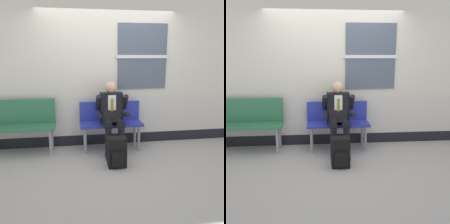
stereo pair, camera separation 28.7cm
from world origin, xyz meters
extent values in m
plane|color=#9E9991|center=(0.00, 0.00, 0.00)|extent=(18.00, 18.00, 0.00)
cube|color=beige|center=(0.00, 0.79, 1.88)|extent=(6.46, 0.12, 1.89)
cube|color=beige|center=(0.00, 0.79, 0.57)|extent=(6.46, 0.12, 0.74)
cube|color=black|center=(0.00, 0.79, 0.10)|extent=(6.46, 0.14, 0.20)
cube|color=#4C5666|center=(0.67, 0.72, 1.68)|extent=(0.94, 0.02, 1.19)
cube|color=silver|center=(0.67, 0.71, 1.68)|extent=(1.02, 0.03, 0.06)
cube|color=#28339E|center=(0.03, 0.44, 0.48)|extent=(1.13, 0.42, 0.05)
cube|color=#28339E|center=(0.03, 0.62, 0.69)|extent=(1.13, 0.04, 0.36)
cylinder|color=gray|center=(-0.45, 0.29, 0.23)|extent=(0.05, 0.05, 0.46)
cylinder|color=gray|center=(-0.45, 0.59, 0.23)|extent=(0.05, 0.05, 0.46)
cylinder|color=gray|center=(0.52, 0.29, 0.23)|extent=(0.05, 0.05, 0.46)
cylinder|color=gray|center=(0.52, 0.59, 0.23)|extent=(0.05, 0.05, 0.46)
cube|color=#2D6B47|center=(-1.56, 0.44, 0.48)|extent=(1.19, 0.42, 0.05)
cube|color=#2D6B47|center=(-1.56, 0.62, 0.73)|extent=(1.19, 0.04, 0.44)
cylinder|color=gray|center=(-1.05, 0.29, 0.23)|extent=(0.05, 0.05, 0.46)
cylinder|color=gray|center=(-1.05, 0.59, 0.23)|extent=(0.05, 0.05, 0.46)
cylinder|color=black|center=(-0.08, 0.23, 0.55)|extent=(0.15, 0.40, 0.15)
cylinder|color=black|center=(-0.08, 0.04, 0.25)|extent=(0.11, 0.11, 0.51)
cube|color=black|center=(-0.08, -0.02, 0.04)|extent=(0.10, 0.26, 0.07)
cylinder|color=black|center=(0.14, 0.23, 0.55)|extent=(0.15, 0.40, 0.15)
cylinder|color=black|center=(0.14, 0.04, 0.25)|extent=(0.11, 0.11, 0.51)
cube|color=black|center=(0.14, -0.02, 0.04)|extent=(0.10, 0.26, 0.07)
cube|color=black|center=(0.03, 0.44, 0.78)|extent=(0.40, 0.18, 0.55)
cube|color=silver|center=(0.03, 0.34, 0.83)|extent=(0.14, 0.01, 0.38)
cube|color=olive|center=(0.03, 0.33, 0.80)|extent=(0.05, 0.01, 0.33)
sphere|color=tan|center=(0.03, 0.44, 1.15)|extent=(0.21, 0.21, 0.21)
cylinder|color=black|center=(-0.21, 0.37, 0.89)|extent=(0.09, 0.25, 0.30)
cylinder|color=black|center=(-0.21, 0.20, 0.70)|extent=(0.08, 0.27, 0.12)
cylinder|color=black|center=(0.27, 0.37, 0.89)|extent=(0.09, 0.25, 0.30)
cylinder|color=black|center=(0.27, 0.20, 0.70)|extent=(0.08, 0.27, 0.12)
cube|color=black|center=(0.03, 0.20, 0.61)|extent=(0.33, 0.22, 0.02)
cube|color=black|center=(0.03, 0.33, 0.72)|extent=(0.33, 0.08, 0.21)
cube|color=black|center=(0.01, -0.32, 0.24)|extent=(0.28, 0.20, 0.47)
cube|color=black|center=(0.01, -0.45, 0.17)|extent=(0.20, 0.04, 0.24)
camera|label=1|loc=(-0.63, -3.89, 1.69)|focal=39.80mm
camera|label=2|loc=(-0.35, -3.93, 1.69)|focal=39.80mm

